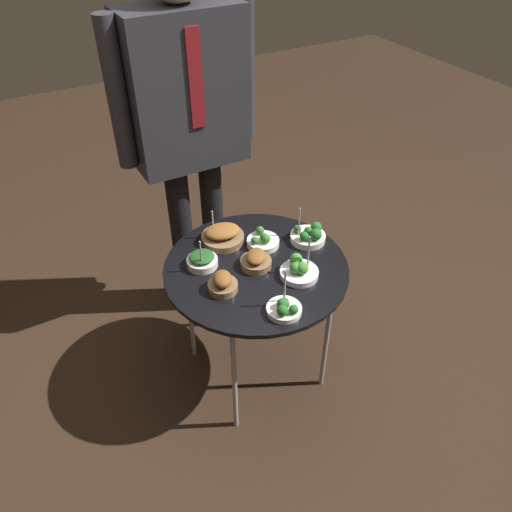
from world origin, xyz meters
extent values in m
plane|color=black|center=(0.00, 0.00, 0.00)|extent=(8.00, 8.00, 0.00)
cylinder|color=black|center=(0.00, 0.00, 0.61)|extent=(0.72, 0.72, 0.02)
cylinder|color=gray|center=(0.21, -0.21, 0.30)|extent=(0.02, 0.02, 0.60)
cylinder|color=gray|center=(-0.21, -0.21, 0.30)|extent=(0.02, 0.02, 0.60)
cylinder|color=gray|center=(0.21, 0.21, 0.30)|extent=(0.02, 0.02, 0.60)
cylinder|color=gray|center=(-0.21, 0.21, 0.30)|extent=(0.02, 0.02, 0.60)
cylinder|color=silver|center=(0.11, -0.13, 0.63)|extent=(0.15, 0.15, 0.02)
sphere|color=#387F2D|center=(0.13, -0.13, 0.66)|extent=(0.03, 0.03, 0.03)
sphere|color=#387F2D|center=(0.12, -0.09, 0.67)|extent=(0.05, 0.05, 0.05)
sphere|color=#387F2D|center=(0.10, -0.13, 0.67)|extent=(0.04, 0.04, 0.04)
sphere|color=#387F2D|center=(0.11, -0.14, 0.67)|extent=(0.05, 0.05, 0.05)
cylinder|color=#939399|center=(0.15, -0.12, 0.70)|extent=(0.01, 0.01, 0.16)
cylinder|color=white|center=(0.09, 0.10, 0.63)|extent=(0.13, 0.13, 0.03)
sphere|color=#2D7028|center=(0.09, 0.10, 0.66)|extent=(0.03, 0.03, 0.03)
sphere|color=#2D7028|center=(0.10, 0.14, 0.66)|extent=(0.03, 0.03, 0.03)
sphere|color=#2D7028|center=(0.05, 0.10, 0.66)|extent=(0.03, 0.03, 0.03)
sphere|color=#2D7028|center=(0.09, 0.08, 0.67)|extent=(0.04, 0.04, 0.04)
cylinder|color=silver|center=(-0.18, 0.11, 0.64)|extent=(0.12, 0.12, 0.03)
ellipsoid|color=#1E4C1E|center=(-0.18, 0.11, 0.66)|extent=(0.10, 0.10, 0.02)
cylinder|color=#939399|center=(-0.19, 0.08, 0.69)|extent=(0.01, 0.01, 0.14)
cylinder|color=brown|center=(0.00, 0.00, 0.64)|extent=(0.12, 0.12, 0.03)
ellipsoid|color=brown|center=(0.00, 0.00, 0.67)|extent=(0.12, 0.12, 0.04)
cylinder|color=brown|center=(-0.17, -0.06, 0.63)|extent=(0.11, 0.11, 0.03)
ellipsoid|color=brown|center=(-0.17, -0.06, 0.67)|extent=(0.10, 0.11, 0.04)
cylinder|color=brown|center=(-0.04, 0.20, 0.64)|extent=(0.17, 0.17, 0.03)
ellipsoid|color=brown|center=(-0.04, 0.20, 0.67)|extent=(0.16, 0.13, 0.04)
cylinder|color=#939399|center=(-0.06, 0.25, 0.69)|extent=(0.01, 0.01, 0.13)
cylinder|color=silver|center=(0.27, 0.04, 0.63)|extent=(0.14, 0.14, 0.03)
sphere|color=#236023|center=(0.30, 0.04, 0.67)|extent=(0.05, 0.05, 0.05)
sphere|color=#236023|center=(0.27, 0.04, 0.67)|extent=(0.03, 0.03, 0.03)
sphere|color=#236023|center=(0.24, 0.08, 0.66)|extent=(0.03, 0.03, 0.03)
sphere|color=#236023|center=(0.23, 0.02, 0.67)|extent=(0.04, 0.04, 0.04)
sphere|color=#236023|center=(0.27, 0.00, 0.67)|extent=(0.05, 0.05, 0.05)
cylinder|color=#939399|center=(0.23, 0.06, 0.70)|extent=(0.01, 0.01, 0.15)
cylinder|color=silver|center=(-0.04, -0.26, 0.63)|extent=(0.12, 0.12, 0.02)
sphere|color=#236023|center=(-0.03, -0.26, 0.66)|extent=(0.03, 0.03, 0.03)
sphere|color=#236023|center=(-0.03, -0.25, 0.66)|extent=(0.03, 0.03, 0.03)
sphere|color=#236023|center=(-0.04, -0.26, 0.66)|extent=(0.04, 0.04, 0.04)
sphere|color=#236023|center=(-0.06, -0.29, 0.66)|extent=(0.04, 0.04, 0.04)
sphere|color=#236023|center=(-0.02, -0.30, 0.66)|extent=(0.03, 0.03, 0.03)
cylinder|color=#939399|center=(-0.02, -0.23, 0.70)|extent=(0.01, 0.01, 0.16)
cylinder|color=black|center=(-0.10, 0.55, 0.41)|extent=(0.10, 0.10, 0.83)
cylinder|color=black|center=(0.07, 0.55, 0.41)|extent=(0.10, 0.10, 0.83)
cube|color=#28282D|center=(-0.01, 0.55, 1.13)|extent=(0.46, 0.22, 0.62)
cube|color=maroon|center=(-0.01, 0.43, 1.21)|extent=(0.06, 0.01, 0.37)
cylinder|color=#28282D|center=(-0.28, 0.55, 1.16)|extent=(0.08, 0.08, 0.57)
cylinder|color=#28282D|center=(0.26, 0.55, 1.16)|extent=(0.08, 0.08, 0.57)
camera|label=1|loc=(-0.72, -1.28, 1.86)|focal=35.00mm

